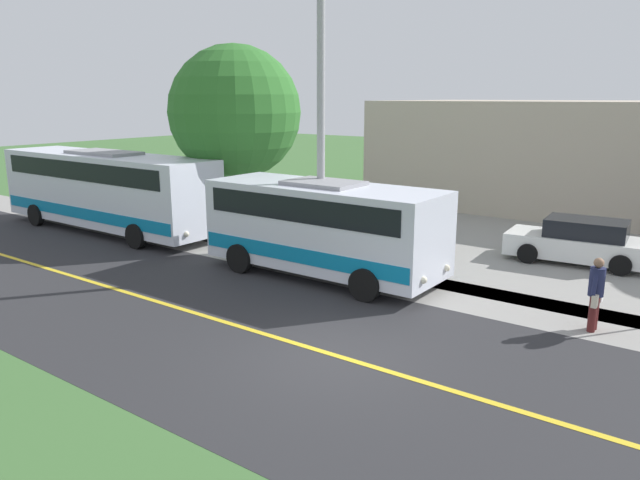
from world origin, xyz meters
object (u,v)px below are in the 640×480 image
Objects in this scene: transit_bus_rear at (107,187)px; pedestrian_with_bags at (596,292)px; street_light_pole at (319,112)px; tree_curbside at (235,112)px; parked_car_near at (580,242)px; shuttle_bus_front at (324,224)px; commercial_building at (587,155)px.

transit_bus_rear is 6.22× the size of pedestrian_with_bags.
street_light_pole is 1.22× the size of tree_curbside.
transit_bus_rear is at bearing -69.62° from parked_car_near.
transit_bus_rear is 2.38× the size of parked_car_near.
commercial_building is (-16.83, 3.38, 0.95)m from shuttle_bus_front.
pedestrian_with_bags is 6.23m from parked_car_near.
shuttle_bus_front is 4.27× the size of pedestrian_with_bags.
parked_car_near is at bearing 105.07° from tree_curbside.
tree_curbside is (-2.71, -13.86, 3.75)m from pedestrian_with_bags.
street_light_pole reaches higher than transit_bus_rear.
shuttle_bus_front is at bearing 52.38° from street_light_pole.
transit_bus_rear is 1.50× the size of tree_curbside.
tree_curbside is at bearing -101.08° from pedestrian_with_bags.
shuttle_bus_front is at bearing -11.36° from commercial_building.
parked_car_near is at bearing 110.38° from transit_bus_rear.
tree_curbside is (-2.87, 4.40, 2.93)m from transit_bus_rear.
tree_curbside is at bearing -34.52° from commercial_building.
tree_curbside is at bearing -74.93° from parked_car_near.
pedestrian_with_bags is (-0.12, 7.61, -0.65)m from shuttle_bus_front.
commercial_building reaches higher than pedestrian_with_bags.
shuttle_bus_front is at bearing 90.19° from transit_bus_rear.
tree_curbside is at bearing 123.12° from transit_bus_rear.
parked_car_near is 13.15m from tree_curbside.
tree_curbside is (-2.51, -5.83, -0.16)m from street_light_pole.
tree_curbside reaches higher than parked_car_near.
street_light_pole is 1.95× the size of parked_car_near.
shuttle_bus_front is at bearing -43.85° from parked_car_near.
commercial_building is (-16.71, -4.23, 1.60)m from pedestrian_with_bags.
commercial_building is (-16.51, 3.80, -2.30)m from street_light_pole.
street_light_pole is (-0.36, 10.23, 3.09)m from transit_bus_rear.
transit_bus_rear is 6.01m from tree_curbside.
street_light_pole is at bearing -47.36° from parked_car_near.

